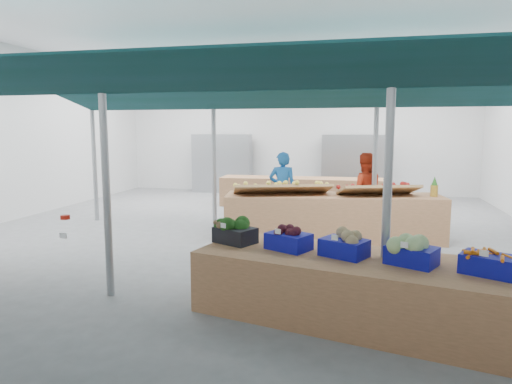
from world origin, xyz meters
TOP-DOWN VIEW (x-y plane):
  - floor at (0.00, 0.00)m, footprint 13.00×13.00m
  - hall at (0.00, 1.44)m, footprint 13.00×13.00m
  - pole_grid at (0.75, -1.75)m, footprint 10.00×4.60m
  - awnings at (0.75, -1.75)m, footprint 9.50×7.08m
  - back_shelving_left at (-2.50, 6.00)m, footprint 2.00×0.50m
  - back_shelving_right at (2.00, 6.00)m, footprint 2.00×0.50m
  - veg_counter at (2.25, -4.13)m, footprint 4.00×2.12m
  - fruit_counter at (1.70, -0.23)m, footprint 4.33×1.64m
  - far_counter at (0.59, 3.59)m, footprint 4.61×1.03m
  - vendor_left at (0.50, 0.87)m, footprint 0.67×0.49m
  - vendor_right at (2.30, 0.87)m, footprint 0.91×0.76m
  - crate_broccoli at (0.65, -3.75)m, footprint 0.60×0.54m
  - crate_beets at (1.37, -3.92)m, footprint 0.60×0.54m
  - crate_celeriac at (2.04, -4.08)m, footprint 0.60×0.54m
  - crate_cabbage at (2.76, -4.25)m, footprint 0.60×0.54m
  - crate_carrots at (3.48, -4.42)m, footprint 0.60×0.54m
  - sparrow at (0.46, -3.84)m, footprint 0.12×0.09m
  - pole_ribbon at (-1.38, -4.35)m, footprint 0.12×0.12m
  - apple_heap_yellow at (0.72, -0.49)m, footprint 2.02×1.24m
  - apple_heap_red at (2.56, -0.20)m, footprint 1.64×1.12m
  - pineapple at (3.60, -0.04)m, footprint 0.14×0.14m

SIDE VIEW (x-z plane):
  - floor at x=0.00m, z-range 0.00..0.00m
  - veg_counter at x=2.25m, z-range 0.00..0.74m
  - far_counter at x=0.59m, z-range 0.00..0.83m
  - fruit_counter at x=1.70m, z-range 0.00..0.91m
  - vendor_left at x=0.50m, z-range 0.00..1.69m
  - vendor_right at x=2.30m, z-range 0.00..1.69m
  - crate_carrots at x=3.48m, z-range 0.71..1.00m
  - crate_beets at x=1.37m, z-range 0.73..1.02m
  - crate_celeriac at x=2.04m, z-range 0.73..1.04m
  - crate_broccoli at x=0.65m, z-range 0.72..1.07m
  - crate_cabbage at x=2.76m, z-range 0.72..1.07m
  - sparrow at x=0.46m, z-range 0.93..1.04m
  - back_shelving_left at x=-2.50m, z-range 0.00..2.00m
  - back_shelving_right at x=2.00m, z-range 0.00..2.00m
  - apple_heap_yellow at x=0.72m, z-range 0.94..1.21m
  - apple_heap_red at x=2.56m, z-range 0.94..1.21m
  - pole_ribbon at x=-1.38m, z-range 0.94..1.22m
  - pineapple at x=3.60m, z-range 0.89..1.28m
  - pole_grid at x=0.75m, z-range 0.31..3.31m
  - hall at x=0.00m, z-range -3.85..9.15m
  - awnings at x=0.75m, z-range 2.63..2.93m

